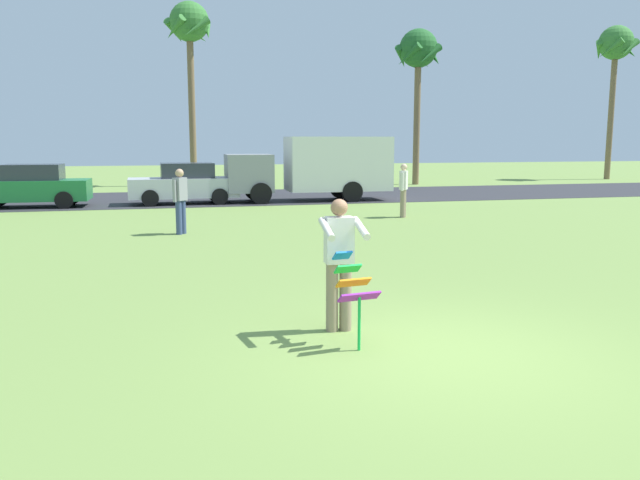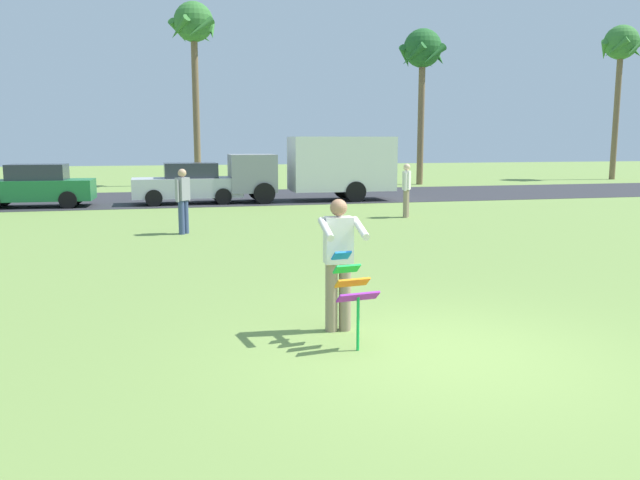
# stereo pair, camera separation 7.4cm
# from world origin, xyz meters

# --- Properties ---
(ground_plane) EXTENTS (120.00, 120.00, 0.00)m
(ground_plane) POSITION_xyz_m (0.00, 0.00, 0.00)
(ground_plane) COLOR olive
(road_strip) EXTENTS (120.00, 8.00, 0.01)m
(road_strip) POSITION_xyz_m (0.00, 21.45, 0.01)
(road_strip) COLOR #2D2D33
(road_strip) RESTS_ON ground
(person_kite_flyer) EXTENTS (0.55, 0.66, 1.73)m
(person_kite_flyer) POSITION_xyz_m (-0.95, 1.18, 0.95)
(person_kite_flyer) COLOR gray
(person_kite_flyer) RESTS_ON ground
(kite_held) EXTENTS (0.53, 0.68, 1.12)m
(kite_held) POSITION_xyz_m (-0.96, 0.53, 0.75)
(kite_held) COLOR blue
(kite_held) RESTS_ON ground
(parked_car_green) EXTENTS (4.26, 1.95, 1.60)m
(parked_car_green) POSITION_xyz_m (-7.77, 19.04, 0.77)
(parked_car_green) COLOR #1E7238
(parked_car_green) RESTS_ON ground
(parked_car_silver) EXTENTS (4.24, 1.91, 1.60)m
(parked_car_silver) POSITION_xyz_m (-2.18, 19.05, 0.77)
(parked_car_silver) COLOR silver
(parked_car_silver) RESTS_ON ground
(parked_truck_grey_van) EXTENTS (6.73, 2.18, 2.62)m
(parked_truck_grey_van) POSITION_xyz_m (3.23, 19.05, 1.41)
(parked_truck_grey_van) COLOR gray
(parked_truck_grey_van) RESTS_ON ground
(palm_tree_right_near) EXTENTS (2.58, 2.71, 9.79)m
(palm_tree_right_near) POSITION_xyz_m (-1.25, 29.49, 8.26)
(palm_tree_right_near) COLOR brown
(palm_tree_right_near) RESTS_ON ground
(palm_tree_centre_far) EXTENTS (2.58, 2.71, 8.55)m
(palm_tree_centre_far) POSITION_xyz_m (11.02, 27.43, 7.13)
(palm_tree_centre_far) COLOR brown
(palm_tree_centre_far) RESTS_ON ground
(palm_tree_far_left) EXTENTS (2.58, 2.71, 9.57)m
(palm_tree_far_left) POSITION_xyz_m (24.93, 29.02, 8.07)
(palm_tree_far_left) COLOR brown
(palm_tree_far_left) RESTS_ON ground
(person_walker_near) EXTENTS (0.38, 0.50, 1.73)m
(person_walker_near) POSITION_xyz_m (4.49, 12.76, 0.93)
(person_walker_near) COLOR gray
(person_walker_near) RESTS_ON ground
(person_walker_far) EXTENTS (0.40, 0.47, 1.73)m
(person_walker_far) POSITION_xyz_m (-2.63, 10.65, 0.93)
(person_walker_far) COLOR #384772
(person_walker_far) RESTS_ON ground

